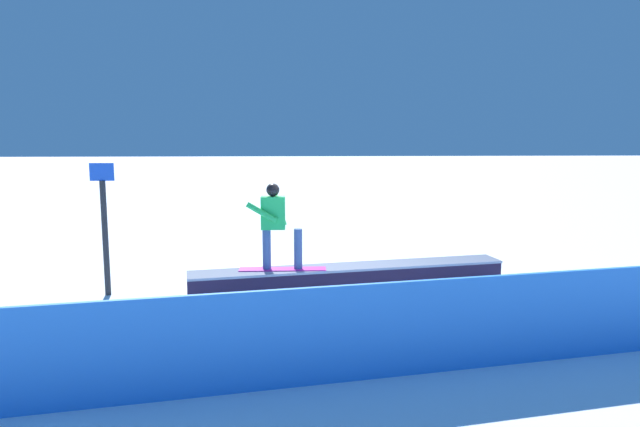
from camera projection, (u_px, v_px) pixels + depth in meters
name	position (u px, v px, depth m)	size (l,w,h in m)	color
ground_plane	(350.00, 293.00, 9.96)	(120.00, 120.00, 0.00)	white
grind_box	(350.00, 281.00, 9.93)	(5.59, 1.59, 0.49)	black
snowboarder	(276.00, 223.00, 9.50)	(1.48, 0.42, 1.47)	#B31E8A
safety_fence	(383.00, 331.00, 6.45)	(11.23, 0.06, 1.12)	#2D7FEF
trail_marker	(105.00, 226.00, 9.69)	(0.40, 0.10, 2.29)	#262628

